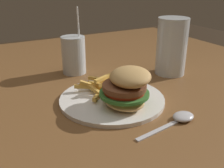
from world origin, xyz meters
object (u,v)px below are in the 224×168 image
object	(u,v)px
meal_plate_near	(119,93)
juice_glass	(74,56)
spoon	(181,118)
beer_glass	(171,48)

from	to	relation	value
meal_plate_near	juice_glass	world-z (taller)	juice_glass
meal_plate_near	spoon	xyz separation A→B (m)	(0.13, 0.08, -0.03)
beer_glass	juice_glass	bearing A→B (deg)	-119.52
meal_plate_near	juice_glass	bearing A→B (deg)	-177.05
meal_plate_near	beer_glass	bearing A→B (deg)	114.03
meal_plate_near	juice_glass	distance (m)	0.27
juice_glass	spoon	xyz separation A→B (m)	(0.40, 0.09, -0.05)
beer_glass	meal_plate_near	bearing A→B (deg)	-65.97
juice_glass	spoon	distance (m)	0.41
juice_glass	spoon	size ratio (longest dim) A/B	1.26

